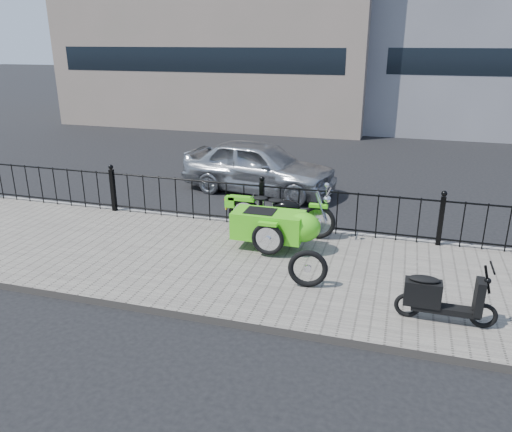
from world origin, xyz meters
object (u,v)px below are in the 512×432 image
(spare_tire, at_px, (308,269))
(sedan_car, at_px, (259,166))
(motorcycle_sidecar, at_px, (279,223))
(scooter, at_px, (439,298))

(spare_tire, relative_size, sedan_car, 0.16)
(sedan_car, bearing_deg, spare_tire, -146.70)
(spare_tire, height_order, sedan_car, sedan_car)
(motorcycle_sidecar, distance_m, sedan_car, 3.98)
(scooter, relative_size, sedan_car, 0.33)
(motorcycle_sidecar, height_order, scooter, motorcycle_sidecar)
(motorcycle_sidecar, xyz_separation_m, scooter, (2.75, -1.92, -0.12))
(motorcycle_sidecar, bearing_deg, spare_tire, -60.20)
(scooter, height_order, spare_tire, scooter)
(motorcycle_sidecar, xyz_separation_m, sedan_car, (-1.48, 3.69, 0.10))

